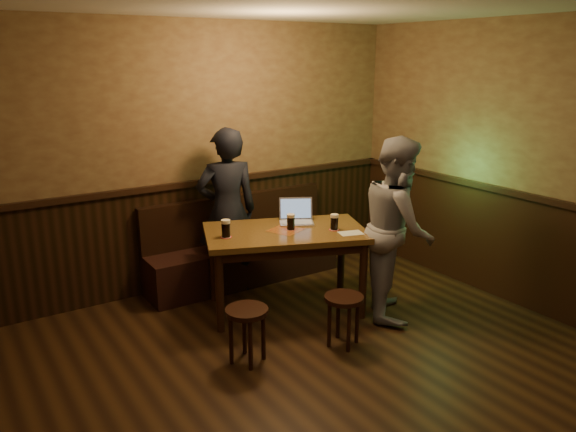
# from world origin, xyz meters

# --- Properties ---
(room) EXTENTS (5.04, 6.04, 2.84)m
(room) POSITION_xyz_m (0.00, 0.22, 1.20)
(room) COLOR black
(room) RESTS_ON ground
(bench) EXTENTS (2.20, 0.50, 0.95)m
(bench) POSITION_xyz_m (0.44, 2.75, 0.31)
(bench) COLOR black
(bench) RESTS_ON ground
(pub_table) EXTENTS (1.74, 1.37, 0.82)m
(pub_table) POSITION_xyz_m (0.44, 1.86, 0.71)
(pub_table) COLOR #573718
(pub_table) RESTS_ON ground
(stool_left) EXTENTS (0.44, 0.44, 0.47)m
(stool_left) POSITION_xyz_m (-0.37, 1.18, 0.38)
(stool_left) COLOR black
(stool_left) RESTS_ON ground
(stool_right) EXTENTS (0.42, 0.42, 0.46)m
(stool_right) POSITION_xyz_m (0.46, 0.97, 0.37)
(stool_right) COLOR black
(stool_right) RESTS_ON ground
(pint_left) EXTENTS (0.11, 0.11, 0.17)m
(pint_left) POSITION_xyz_m (-0.14, 1.97, 0.90)
(pint_left) COLOR #B01516
(pint_left) RESTS_ON pub_table
(pint_mid) EXTENTS (0.10, 0.10, 0.16)m
(pint_mid) POSITION_xyz_m (0.49, 1.84, 0.90)
(pint_mid) COLOR #B01516
(pint_mid) RESTS_ON pub_table
(pint_right) EXTENTS (0.10, 0.10, 0.16)m
(pint_right) POSITION_xyz_m (0.84, 1.61, 0.90)
(pint_right) COLOR #B01516
(pint_right) RESTS_ON pub_table
(laptop) EXTENTS (0.42, 0.40, 0.24)m
(laptop) POSITION_xyz_m (0.67, 2.03, 0.88)
(laptop) COLOR silver
(laptop) RESTS_ON pub_table
(menu) EXTENTS (0.25, 0.21, 0.00)m
(menu) POSITION_xyz_m (0.90, 1.44, 0.82)
(menu) COLOR silver
(menu) RESTS_ON pub_table
(person_suit) EXTENTS (0.72, 0.56, 1.75)m
(person_suit) POSITION_xyz_m (0.19, 2.59, 0.87)
(person_suit) COLOR black
(person_suit) RESTS_ON ground
(person_grey) EXTENTS (1.03, 1.07, 1.73)m
(person_grey) POSITION_xyz_m (1.29, 1.22, 0.87)
(person_grey) COLOR gray
(person_grey) RESTS_ON ground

